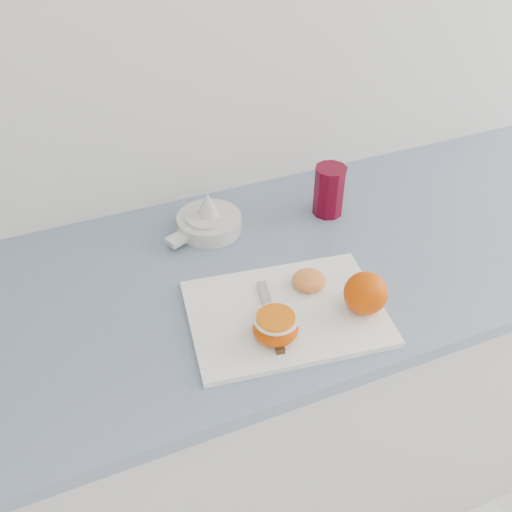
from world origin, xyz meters
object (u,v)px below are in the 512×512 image
object	(u,v)px
cutting_board	(286,313)
red_tumbler	(329,192)
counter	(281,392)
citrus_juicer	(208,220)
half_orange	(276,327)

from	to	relation	value
cutting_board	red_tumbler	xyz separation A→B (m)	(0.23, 0.27, 0.05)
counter	red_tumbler	distance (m)	0.54
citrus_juicer	red_tumbler	xyz separation A→B (m)	(0.27, -0.04, 0.03)
counter	half_orange	distance (m)	0.53
counter	citrus_juicer	bearing A→B (deg)	126.02
counter	half_orange	bearing A→B (deg)	-120.47
counter	half_orange	world-z (taller)	half_orange
citrus_juicer	red_tumbler	size ratio (longest dim) A/B	1.51
citrus_juicer	half_orange	bearing A→B (deg)	-89.77
half_orange	red_tumbler	bearing A→B (deg)	49.28
counter	cutting_board	size ratio (longest dim) A/B	7.44
cutting_board	red_tumbler	distance (m)	0.35
half_orange	citrus_juicer	bearing A→B (deg)	90.23
counter	cutting_board	bearing A→B (deg)	-115.93
cutting_board	counter	bearing A→B (deg)	64.07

